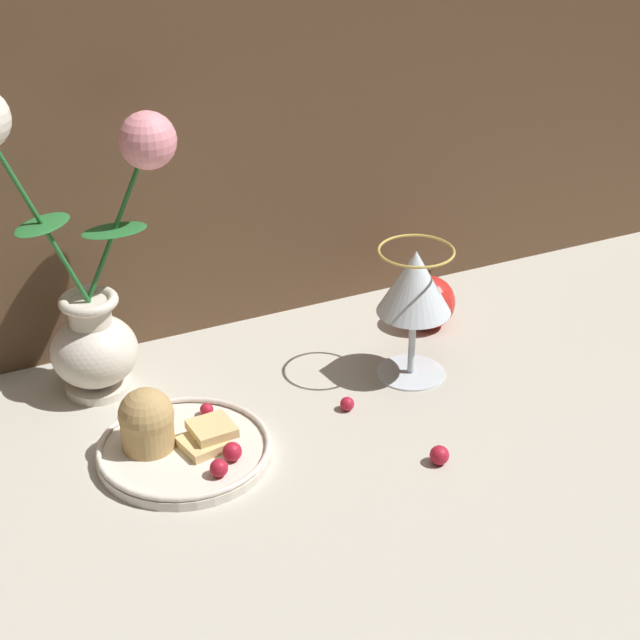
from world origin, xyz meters
The scene contains 7 objects.
ground_plane centered at (0.00, 0.00, 0.00)m, with size 2.40×2.40×0.00m, color #B7B2A3.
vase centered at (-0.15, 0.16, 0.14)m, with size 0.22×0.10×0.36m.
plate_with_pastries centered at (-0.11, 0.01, 0.02)m, with size 0.18×0.18×0.08m.
wine_glass centered at (0.18, 0.04, 0.11)m, with size 0.08×0.08×0.16m.
apple_beside_vase centered at (0.26, 0.13, 0.03)m, with size 0.07×0.07×0.08m.
berry_near_plate centered at (0.12, -0.12, 0.01)m, with size 0.02×0.02×0.02m, color #AD192D.
berry_front_center centered at (0.08, 0.01, 0.01)m, with size 0.02×0.02×0.02m, color #AD192D.
Camera 1 is at (-0.35, -0.85, 0.65)m, focal length 60.00 mm.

